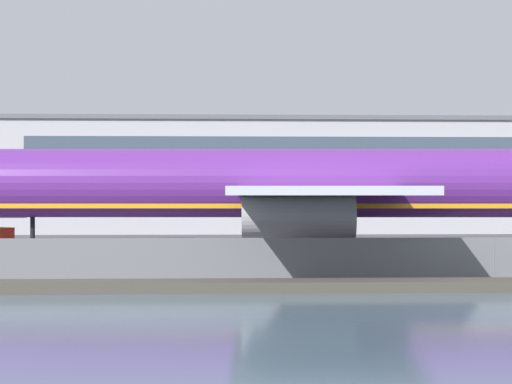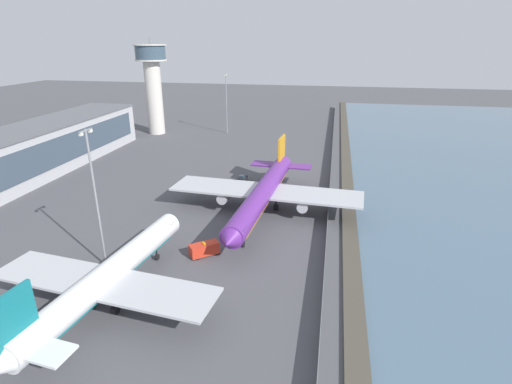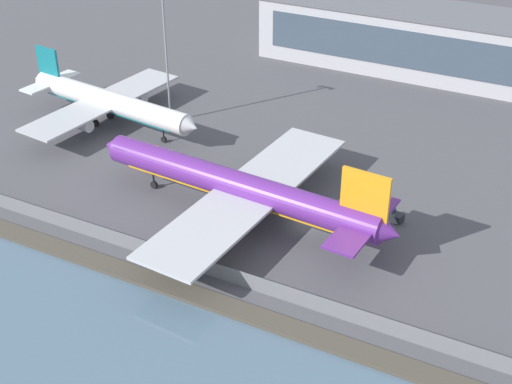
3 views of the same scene
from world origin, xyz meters
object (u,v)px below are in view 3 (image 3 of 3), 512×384
apron_light_mast_apron_east (166,53)px  ops_van (153,158)px  passenger_jet_white_teal (108,102)px  cargo_jet_purple (242,188)px  baggage_tug (392,215)px

apron_light_mast_apron_east → ops_van: bearing=-66.4°
passenger_jet_white_teal → cargo_jet_purple: bearing=-24.2°
passenger_jet_white_teal → apron_light_mast_apron_east: (9.05, 6.17, 8.59)m
cargo_jet_purple → ops_van: size_ratio=9.19×
cargo_jet_purple → passenger_jet_white_teal: (-36.14, 16.27, -0.49)m
passenger_jet_white_teal → baggage_tug: 56.15m
ops_van → cargo_jet_purple: bearing=-19.5°
baggage_tug → apron_light_mast_apron_east: (-46.56, 13.05, 12.29)m
cargo_jet_purple → passenger_jet_white_teal: size_ratio=1.24×
cargo_jet_purple → passenger_jet_white_teal: 39.63m
cargo_jet_purple → apron_light_mast_apron_east: 36.10m
passenger_jet_white_teal → baggage_tug: passenger_jet_white_teal is taller
cargo_jet_purple → apron_light_mast_apron_east: size_ratio=2.09×
cargo_jet_purple → baggage_tug: bearing=25.7°
cargo_jet_purple → passenger_jet_white_teal: bearing=155.8°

